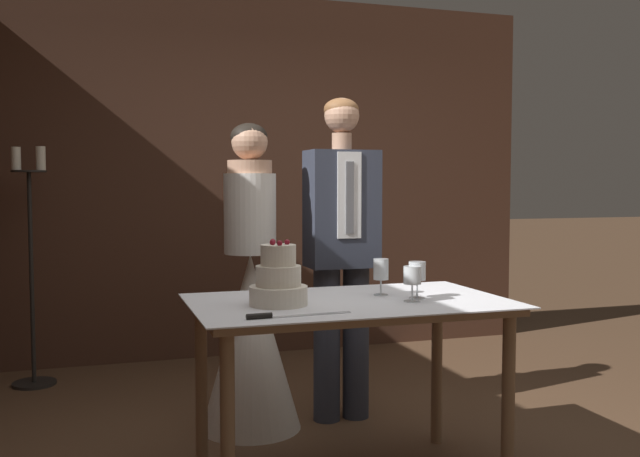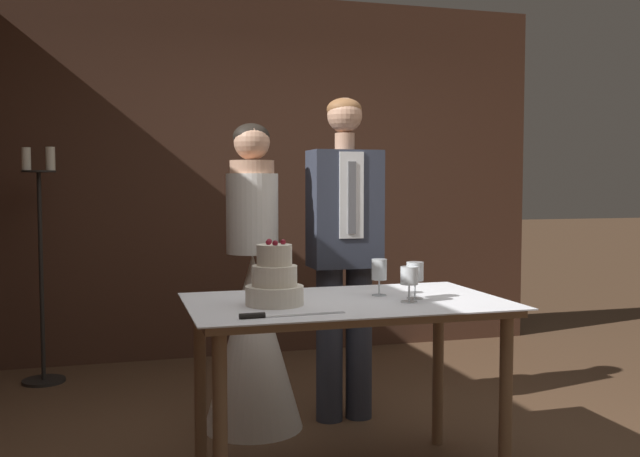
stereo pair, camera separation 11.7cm
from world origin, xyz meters
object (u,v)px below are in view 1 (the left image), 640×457
tiered_cake (278,281)px  wine_glass_near (381,271)px  bride (251,319)px  groom (342,244)px  wine_glass_middle (417,272)px  candle_stand (31,272)px  wine_glass_far (412,276)px  cake_table (349,322)px  cake_knife (279,316)px

tiered_cake → wine_glass_near: bearing=12.1°
bride → tiered_cake: bearing=-94.4°
bride → groom: groom is taller
tiered_cake → wine_glass_middle: 0.63m
candle_stand → wine_glass_far: bearing=-52.4°
cake_table → wine_glass_far: size_ratio=8.94×
wine_glass_far → tiered_cake: bearing=170.5°
candle_stand → bride: bearing=-46.6°
cake_knife → wine_glass_far: size_ratio=2.75×
wine_glass_middle → groom: groom is taller
wine_glass_far → wine_glass_near: bearing=106.4°
cake_table → candle_stand: candle_stand is taller
cake_table → wine_glass_far: wine_glass_far is taller
cake_table → wine_glass_near: size_ratio=8.22×
wine_glass_near → tiered_cake: bearing=-167.9°
cake_table → wine_glass_far: bearing=-25.8°
wine_glass_far → groom: (0.01, 0.95, 0.06)m
wine_glass_far → candle_stand: candle_stand is taller
tiered_cake → wine_glass_far: bearing=-9.5°
groom → candle_stand: (-1.71, 1.26, -0.24)m
cake_table → candle_stand: bearing=124.8°
tiered_cake → bride: (0.07, 0.85, -0.32)m
wine_glass_near → groom: bearing=84.4°
cake_table → cake_knife: 0.50m
wine_glass_near → groom: (0.07, 0.74, 0.06)m
wine_glass_near → groom: groom is taller
cake_table → bride: size_ratio=0.84×
cake_table → wine_glass_middle: wine_glass_middle is taller
wine_glass_middle → bride: bride is taller
bride → groom: bearing=-0.1°
tiered_cake → bride: size_ratio=0.17×
cake_table → wine_glass_middle: 0.38m
tiered_cake → cake_knife: (-0.07, -0.27, -0.09)m
wine_glass_near → candle_stand: 2.60m
wine_glass_middle → groom: size_ratio=0.09×
cake_knife → wine_glass_far: 0.67m
tiered_cake → candle_stand: (-1.13, 2.12, -0.17)m
tiered_cake → wine_glass_middle: size_ratio=1.68×
cake_knife → bride: 1.16m
tiered_cake → bride: bride is taller
cake_table → candle_stand: 2.55m
tiered_cake → groom: size_ratio=0.15×
cake_table → groom: groom is taller
wine_glass_near → bride: (-0.45, 0.74, -0.33)m
groom → cake_knife: bearing=-120.2°
wine_glass_far → groom: 0.95m
cake_knife → candle_stand: candle_stand is taller
bride → cake_knife: bearing=-96.8°
cake_knife → cake_table: bearing=33.7°
wine_glass_near → wine_glass_middle: wine_glass_near is taller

